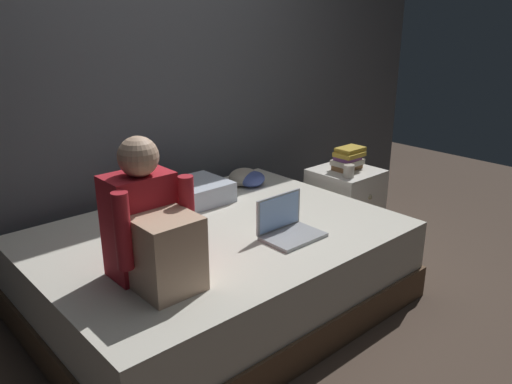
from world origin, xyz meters
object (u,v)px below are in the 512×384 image
at_px(bed, 217,269).
at_px(pillow, 185,195).
at_px(nightstand, 344,205).
at_px(laptop, 287,226).
at_px(mug, 349,171).
at_px(clothes_pile, 248,178).
at_px(book_stack, 348,159).
at_px(person_sitting, 150,228).

height_order(bed, pillow, pillow).
height_order(nightstand, pillow, pillow).
height_order(laptop, pillow, laptop).
bearing_deg(mug, clothes_pile, 137.88).
xyz_separation_m(laptop, pillow, (-0.14, 0.77, 0.01)).
bearing_deg(book_stack, bed, -174.86).
distance_m(bed, book_stack, 1.37).
height_order(bed, mug, mug).
xyz_separation_m(person_sitting, clothes_pile, (1.20, 0.72, -0.20)).
distance_m(nightstand, clothes_pile, 0.79).
xyz_separation_m(nightstand, book_stack, (0.01, -0.00, 0.35)).
relative_size(person_sitting, book_stack, 2.95).
bearing_deg(clothes_pile, mug, -42.12).
relative_size(nightstand, clothes_pile, 2.32).
xyz_separation_m(book_stack, mug, (-0.14, -0.12, -0.04)).
distance_m(mug, clothes_pile, 0.71).
height_order(bed, person_sitting, person_sitting).
distance_m(book_stack, clothes_pile, 0.76).
bearing_deg(mug, nightstand, 42.69).
bearing_deg(book_stack, person_sitting, -168.97).
height_order(mug, clothes_pile, mug).
xyz_separation_m(nightstand, person_sitting, (-1.85, -0.36, 0.46)).
relative_size(book_stack, clothes_pile, 0.95).
bearing_deg(person_sitting, mug, 8.05).
bearing_deg(laptop, nightstand, 22.48).
xyz_separation_m(nightstand, clothes_pile, (-0.65, 0.35, 0.26)).
relative_size(nightstand, person_sitting, 0.83).
distance_m(laptop, clothes_pile, 0.89).
height_order(pillow, clothes_pile, pillow).
height_order(person_sitting, clothes_pile, person_sitting).
relative_size(mug, clothes_pile, 0.38).
height_order(pillow, mug, mug).
height_order(nightstand, mug, mug).
distance_m(person_sitting, mug, 1.74).
distance_m(bed, person_sitting, 0.78).
xyz_separation_m(bed, nightstand, (1.30, 0.12, 0.03)).
relative_size(bed, clothes_pile, 8.53).
height_order(laptop, mug, laptop).
bearing_deg(clothes_pile, nightstand, -28.39).
relative_size(laptop, clothes_pile, 1.37).
xyz_separation_m(bed, mug, (1.17, -0.00, 0.35)).
bearing_deg(bed, person_sitting, -155.94).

